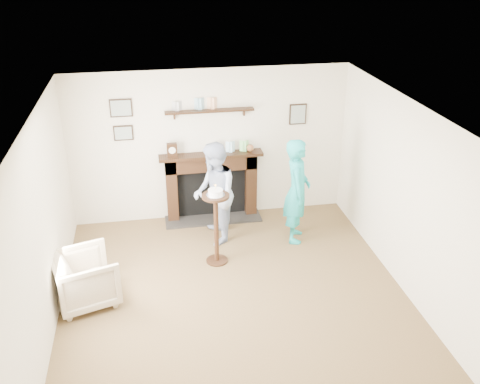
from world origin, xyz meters
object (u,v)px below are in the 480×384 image
object	(u,v)px
armchair	(89,301)
pedestal_table	(216,215)
woman	(295,238)
man	(215,239)

from	to	relation	value
armchair	pedestal_table	distance (m)	2.05
woman	pedestal_table	xyz separation A→B (m)	(-1.30, -0.45, 0.76)
armchair	woman	distance (m)	3.28
woman	pedestal_table	world-z (taller)	pedestal_table
man	pedestal_table	bearing A→B (deg)	-5.67
armchair	woman	bearing A→B (deg)	-87.88
man	pedestal_table	world-z (taller)	pedestal_table
pedestal_table	woman	bearing A→B (deg)	19.12
armchair	woman	size ratio (longest dim) A/B	0.46
armchair	man	size ratio (longest dim) A/B	0.48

